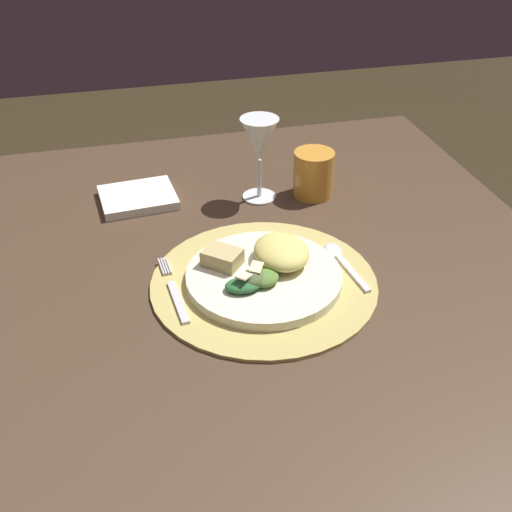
# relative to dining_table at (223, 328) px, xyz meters

# --- Properties ---
(dining_table) EXTENTS (1.13, 1.06, 0.73)m
(dining_table) POSITION_rel_dining_table_xyz_m (0.00, 0.00, 0.00)
(dining_table) COLOR #473525
(dining_table) RESTS_ON ground
(placemat) EXTENTS (0.35, 0.35, 0.01)m
(placemat) POSITION_rel_dining_table_xyz_m (0.06, -0.05, 0.13)
(placemat) COLOR tan
(placemat) RESTS_ON dining_table
(dinner_plate) EXTENTS (0.24, 0.24, 0.02)m
(dinner_plate) POSITION_rel_dining_table_xyz_m (0.06, -0.05, 0.14)
(dinner_plate) COLOR silver
(dinner_plate) RESTS_ON placemat
(pasta_serving) EXTENTS (0.09, 0.11, 0.04)m
(pasta_serving) POSITION_rel_dining_table_xyz_m (0.09, -0.03, 0.16)
(pasta_serving) COLOR #DCCF6A
(pasta_serving) RESTS_ON dinner_plate
(salad_greens) EXTENTS (0.09, 0.06, 0.03)m
(salad_greens) POSITION_rel_dining_table_xyz_m (0.03, -0.08, 0.15)
(salad_greens) COLOR #507831
(salad_greens) RESTS_ON dinner_plate
(bread_piece) EXTENTS (0.07, 0.07, 0.03)m
(bread_piece) POSITION_rel_dining_table_xyz_m (0.00, -0.02, 0.16)
(bread_piece) COLOR tan
(bread_piece) RESTS_ON dinner_plate
(fork) EXTENTS (0.03, 0.17, 0.00)m
(fork) POSITION_rel_dining_table_xyz_m (-0.08, -0.05, 0.13)
(fork) COLOR silver
(fork) RESTS_ON placemat
(spoon) EXTENTS (0.03, 0.14, 0.01)m
(spoon) POSITION_rel_dining_table_xyz_m (0.19, -0.03, 0.13)
(spoon) COLOR silver
(spoon) RESTS_ON placemat
(napkin) EXTENTS (0.15, 0.13, 0.02)m
(napkin) POSITION_rel_dining_table_xyz_m (-0.11, 0.26, 0.13)
(napkin) COLOR white
(napkin) RESTS_ON dining_table
(wine_glass) EXTENTS (0.07, 0.07, 0.16)m
(wine_glass) POSITION_rel_dining_table_xyz_m (0.12, 0.22, 0.24)
(wine_glass) COLOR silver
(wine_glass) RESTS_ON dining_table
(amber_tumbler) EXTENTS (0.08, 0.08, 0.09)m
(amber_tumbler) POSITION_rel_dining_table_xyz_m (0.22, 0.20, 0.17)
(amber_tumbler) COLOR gold
(amber_tumbler) RESTS_ON dining_table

